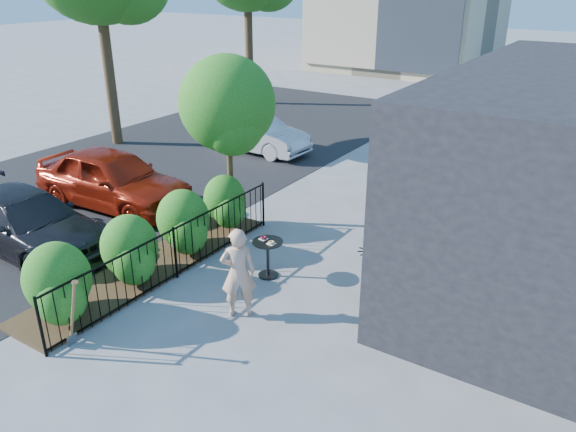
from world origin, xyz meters
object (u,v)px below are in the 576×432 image
Objects in this scene: car_red at (113,179)px; car_darkgrey at (27,222)px; patio_tree at (229,110)px; car_silver at (256,133)px; shovel at (73,317)px; cafe_table at (268,252)px; woman at (238,273)px.

car_red reaches higher than car_darkgrey.
patio_tree reaches higher than car_silver.
shovel is 4.27m from car_darkgrey.
patio_tree is at bearing 100.40° from shovel.
shovel is at bearing -139.14° from car_red.
cafe_table is at bearing -101.27° from car_red.
cafe_table is at bearing 71.16° from shovel.
shovel is at bearing -113.76° from car_darkgrey.
car_red is 1.16× the size of car_silver.
patio_tree is 6.31m from car_silver.
shovel reaches higher than car_darkgrey.
cafe_table is 0.49× the size of woman.
cafe_table is 3.84m from shovel.
car_red reaches higher than shovel.
car_silver reaches higher than cafe_table.
woman is at bearing -113.67° from car_red.
woman is 0.38× the size of car_red.
cafe_table is at bearing -69.01° from car_darkgrey.
patio_tree is 1.03× the size of car_silver.
shovel reaches higher than car_silver.
patio_tree is at bearing -91.14° from woman.
patio_tree is 4.81× the size of cafe_table.
car_red is at bearing 170.81° from cafe_table.
car_darkgrey is (-2.89, -3.54, -2.13)m from patio_tree.
car_darkgrey is (-5.48, -0.41, -0.20)m from woman.
patio_tree reaches higher than woman.
woman reaches higher than car_red.
car_red is (-5.45, 0.88, 0.22)m from cafe_table.
shovel reaches higher than cafe_table.
cafe_table is (2.22, -1.71, -2.23)m from patio_tree.
woman is at bearing -75.42° from cafe_table.
car_red reaches higher than car_silver.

